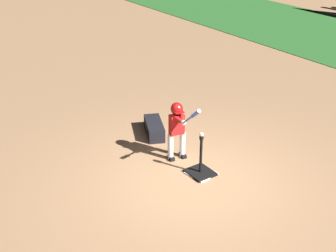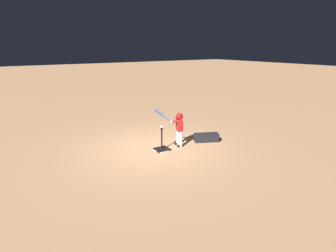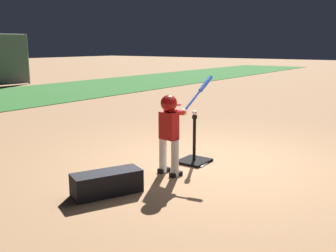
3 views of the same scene
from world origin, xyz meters
name	(u,v)px [view 2 (image 2 of 3)]	position (x,y,z in m)	size (l,w,h in m)	color
ground_plane	(153,148)	(0.00, 0.00, 0.00)	(90.00, 90.00, 0.00)	#99704C
home_plate	(162,150)	(-0.15, 0.29, 0.01)	(0.44, 0.44, 0.02)	white
batting_tee	(162,147)	(-0.17, 0.28, 0.09)	(0.47, 0.42, 0.74)	black
batter_child	(178,125)	(-0.83, 0.25, 0.72)	(0.98, 0.38, 1.34)	silver
baseball	(162,127)	(-0.17, 0.28, 0.78)	(0.07, 0.07, 0.07)	white
equipment_bag	(206,137)	(-1.90, 0.45, 0.14)	(0.84, 0.32, 0.28)	black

